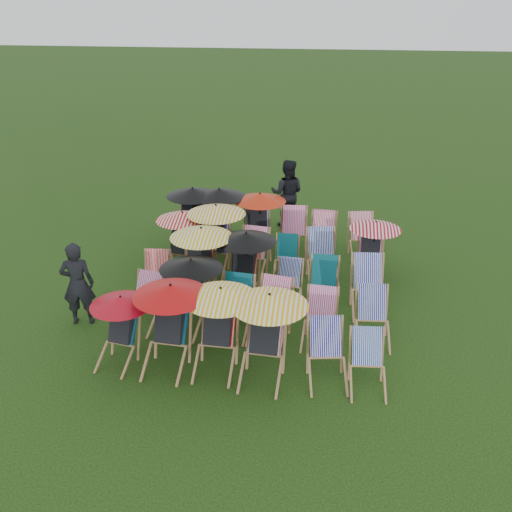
# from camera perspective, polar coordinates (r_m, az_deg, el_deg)

# --- Properties ---
(ground) EXTENTS (100.00, 100.00, 0.00)m
(ground) POSITION_cam_1_polar(r_m,az_deg,el_deg) (11.05, 0.41, -4.72)
(ground) COLOR black
(ground) RESTS_ON ground
(deckchair_0) EXTENTS (0.98, 1.05, 1.17)m
(deckchair_0) POSITION_cam_1_polar(r_m,az_deg,el_deg) (9.38, -13.56, -7.12)
(deckchair_0) COLOR #A2734B
(deckchair_0) RESTS_ON ground
(deckchair_1) EXTENTS (1.19, 1.25, 1.41)m
(deckchair_1) POSITION_cam_1_polar(r_m,az_deg,el_deg) (9.07, -8.80, -6.89)
(deckchair_1) COLOR #A2734B
(deckchair_1) RESTS_ON ground
(deckchair_2) EXTENTS (1.17, 1.22, 1.39)m
(deckchair_2) POSITION_cam_1_polar(r_m,az_deg,el_deg) (8.95, -3.90, -7.21)
(deckchair_2) COLOR #A2734B
(deckchair_2) RESTS_ON ground
(deckchair_3) EXTENTS (1.19, 1.25, 1.41)m
(deckchair_3) POSITION_cam_1_polar(r_m,az_deg,el_deg) (8.72, 0.87, -8.00)
(deckchair_3) COLOR #A2734B
(deckchair_3) RESTS_ON ground
(deckchair_4) EXTENTS (0.73, 0.93, 0.92)m
(deckchair_4) POSITION_cam_1_polar(r_m,az_deg,el_deg) (8.86, 7.15, -9.83)
(deckchair_4) COLOR #A2734B
(deckchair_4) RESTS_ON ground
(deckchair_5) EXTENTS (0.62, 0.82, 0.85)m
(deckchair_5) POSITION_cam_1_polar(r_m,az_deg,el_deg) (8.83, 11.15, -10.56)
(deckchair_5) COLOR #A2734B
(deckchair_5) RESTS_ON ground
(deckchair_6) EXTENTS (0.74, 0.92, 0.90)m
(deckchair_6) POSITION_cam_1_polar(r_m,az_deg,el_deg) (10.35, -11.28, -4.63)
(deckchair_6) COLOR #A2734B
(deckchair_6) RESTS_ON ground
(deckchair_7) EXTENTS (1.10, 1.18, 1.31)m
(deckchair_7) POSITION_cam_1_polar(r_m,az_deg,el_deg) (10.03, -6.82, -3.75)
(deckchair_7) COLOR #A2734B
(deckchair_7) RESTS_ON ground
(deckchair_8) EXTENTS (0.73, 0.95, 0.96)m
(deckchair_8) POSITION_cam_1_polar(r_m,az_deg,el_deg) (9.96, -2.28, -5.20)
(deckchair_8) COLOR #A2734B
(deckchair_8) RESTS_ON ground
(deckchair_9) EXTENTS (0.82, 1.01, 0.98)m
(deckchair_9) POSITION_cam_1_polar(r_m,az_deg,el_deg) (9.81, 1.45, -5.61)
(deckchair_9) COLOR #A2734B
(deckchair_9) RESTS_ON ground
(deckchair_10) EXTENTS (0.65, 0.87, 0.89)m
(deckchair_10) POSITION_cam_1_polar(r_m,az_deg,el_deg) (9.74, 6.41, -6.33)
(deckchair_10) COLOR #A2734B
(deckchair_10) RESTS_ON ground
(deckchair_11) EXTENTS (0.65, 0.87, 0.90)m
(deckchair_11) POSITION_cam_1_polar(r_m,az_deg,el_deg) (9.91, 11.63, -6.11)
(deckchair_11) COLOR #A2734B
(deckchair_11) RESTS_ON ground
(deckchair_12) EXTENTS (0.63, 0.83, 0.86)m
(deckchair_12) POSITION_cam_1_polar(r_m,az_deg,el_deg) (11.25, -10.06, -2.09)
(deckchair_12) COLOR #A2734B
(deckchair_12) RESTS_ON ground
(deckchair_13) EXTENTS (1.20, 1.27, 1.42)m
(deckchair_13) POSITION_cam_1_polar(r_m,az_deg,el_deg) (10.97, -5.69, -0.65)
(deckchair_13) COLOR #A2734B
(deckchair_13) RESTS_ON ground
(deckchair_14) EXTENTS (1.15, 1.21, 1.36)m
(deckchair_14) POSITION_cam_1_polar(r_m,az_deg,el_deg) (10.88, -1.34, -0.95)
(deckchair_14) COLOR #A2734B
(deckchair_14) RESTS_ON ground
(deckchair_15) EXTENTS (0.59, 0.79, 0.81)m
(deckchair_15) POSITION_cam_1_polar(r_m,az_deg,el_deg) (10.88, 3.20, -2.84)
(deckchair_15) COLOR #A2734B
(deckchair_15) RESTS_ON ground
(deckchair_16) EXTENTS (0.63, 0.86, 0.91)m
(deckchair_16) POSITION_cam_1_polar(r_m,az_deg,el_deg) (10.79, 6.72, -2.93)
(deckchair_16) COLOR #A2734B
(deckchair_16) RESTS_ON ground
(deckchair_17) EXTENTS (0.73, 0.97, 1.00)m
(deckchair_17) POSITION_cam_1_polar(r_m,az_deg,el_deg) (10.77, 11.23, -3.06)
(deckchair_17) COLOR #A2734B
(deckchair_17) RESTS_ON ground
(deckchair_18) EXTENTS (1.10, 1.18, 1.31)m
(deckchair_18) POSITION_cam_1_polar(r_m,az_deg,el_deg) (12.10, -7.63, 1.50)
(deckchair_18) COLOR #A2734B
(deckchair_18) RESTS_ON ground
(deckchair_19) EXTENTS (1.23, 1.28, 1.46)m
(deckchair_19) POSITION_cam_1_polar(r_m,az_deg,el_deg) (11.98, -4.29, 1.83)
(deckchair_19) COLOR #A2734B
(deckchair_19) RESTS_ON ground
(deckchair_20) EXTENTS (0.76, 0.97, 0.97)m
(deckchair_20) POSITION_cam_1_polar(r_m,az_deg,el_deg) (11.85, -0.48, 0.11)
(deckchair_20) COLOR #A2734B
(deckchair_20) RESTS_ON ground
(deckchair_21) EXTENTS (0.54, 0.75, 0.81)m
(deckchair_21) POSITION_cam_1_polar(r_m,az_deg,el_deg) (11.92, 3.05, -0.19)
(deckchair_21) COLOR #A2734B
(deckchair_21) RESTS_ON ground
(deckchair_22) EXTENTS (0.80, 1.01, 0.99)m
(deckchair_22) POSITION_cam_1_polar(r_m,az_deg,el_deg) (11.82, 6.66, -0.07)
(deckchair_22) COLOR #A2734B
(deckchair_22) RESTS_ON ground
(deckchair_23) EXTENTS (1.05, 1.10, 1.24)m
(deckchair_23) POSITION_cam_1_polar(r_m,az_deg,el_deg) (11.91, 11.46, 0.62)
(deckchair_23) COLOR #A2734B
(deckchair_23) RESTS_ON ground
(deckchair_24) EXTENTS (1.20, 1.24, 1.42)m
(deckchair_24) POSITION_cam_1_polar(r_m,az_deg,el_deg) (13.18, -6.55, 3.87)
(deckchair_24) COLOR #A2734B
(deckchair_24) RESTS_ON ground
(deckchair_25) EXTENTS (1.20, 1.25, 1.42)m
(deckchair_25) POSITION_cam_1_polar(r_m,az_deg,el_deg) (13.07, -3.90, 3.79)
(deckchair_25) COLOR #A2734B
(deckchair_25) RESTS_ON ground
(deckchair_26) EXTENTS (1.16, 1.25, 1.37)m
(deckchair_26) POSITION_cam_1_polar(r_m,az_deg,el_deg) (12.87, 0.22, 3.38)
(deckchair_26) COLOR #A2734B
(deckchair_26) RESTS_ON ground
(deckchair_27) EXTENTS (0.71, 0.95, 1.00)m
(deckchair_27) POSITION_cam_1_polar(r_m,az_deg,el_deg) (12.93, 3.77, 2.36)
(deckchair_27) COLOR #A2734B
(deckchair_27) RESTS_ON ground
(deckchair_28) EXTENTS (0.70, 0.93, 0.96)m
(deckchair_28) POSITION_cam_1_polar(r_m,az_deg,el_deg) (12.85, 6.62, 1.98)
(deckchair_28) COLOR #A2734B
(deckchair_28) RESTS_ON ground
(deckchair_29) EXTENTS (0.76, 0.95, 0.93)m
(deckchair_29) POSITION_cam_1_polar(r_m,az_deg,el_deg) (12.96, 10.67, 1.85)
(deckchair_29) COLOR #A2734B
(deckchair_29) RESTS_ON ground
(person_left) EXTENTS (0.64, 0.50, 1.58)m
(person_left) POSITION_cam_1_polar(r_m,az_deg,el_deg) (10.55, -17.41, -2.68)
(person_left) COLOR black
(person_left) RESTS_ON ground
(person_rear) EXTENTS (0.87, 0.70, 1.72)m
(person_rear) POSITION_cam_1_polar(r_m,az_deg,el_deg) (14.33, 3.13, 6.27)
(person_rear) COLOR black
(person_rear) RESTS_ON ground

